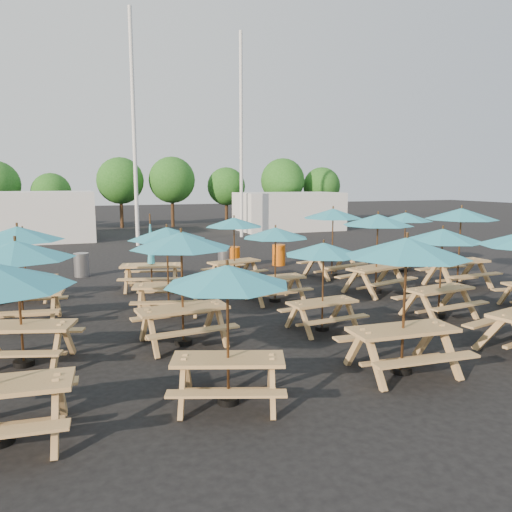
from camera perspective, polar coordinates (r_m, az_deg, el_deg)
name	(u,v)px	position (r m, az deg, el deg)	size (l,w,h in m)	color
ground	(274,302)	(14.26, 2.13, -5.22)	(120.00, 120.00, 0.00)	black
picnic_unit_1	(16,257)	(9.95, -25.72, -0.15)	(2.59, 2.59, 2.36)	#A57749
picnic_unit_2	(18,239)	(12.86, -25.57, 1.72)	(2.33, 2.33, 2.38)	#A57749
picnic_unit_3	(23,238)	(15.56, -25.08, 1.85)	(2.19, 2.19, 2.08)	#A57749
picnic_unit_4	(227,283)	(7.45, -3.29, -3.15)	(2.45, 2.45, 2.19)	#A57749
picnic_unit_5	(181,247)	(10.30, -8.53, 1.01)	(2.30, 2.30, 2.39)	#A57749
picnic_unit_6	(167,239)	(12.86, -10.14, 1.98)	(2.43, 2.43, 2.26)	#A57749
picnic_unit_7	(151,259)	(15.96, -11.90, -0.31)	(2.24, 2.07, 2.40)	#A57749
picnic_unit_8	(406,256)	(9.01, 16.81, 0.05)	(2.27, 2.27, 2.46)	#A57749
picnic_unit_9	(323,254)	(11.33, 7.72, 0.20)	(1.96, 1.96, 2.05)	#A57749
picnic_unit_10	(275,237)	(13.96, 2.23, 2.16)	(2.00, 2.00, 2.13)	#A57749
picnic_unit_11	(234,226)	(16.61, -2.52, 3.43)	(2.39, 2.39, 2.22)	#A57749
picnic_unit_13	(442,240)	(13.10, 20.53, 1.68)	(2.21, 2.21, 2.26)	#A57749
picnic_unit_14	(378,225)	(15.44, 13.75, 3.51)	(2.65, 2.65, 2.44)	#A57749
picnic_unit_15	(333,218)	(17.89, 8.79, 4.37)	(2.62, 2.62, 2.46)	#A57749
picnic_unit_18	(461,219)	(17.21, 22.39, 3.98)	(2.33, 2.33, 2.57)	#A57749
picnic_unit_19	(405,220)	(19.48, 16.72, 3.93)	(2.03, 2.03, 2.25)	#A57749
waste_bin_0	(82,265)	(18.91, -19.31, -0.96)	(0.53, 0.53, 0.85)	gray
waste_bin_1	(225,258)	(19.51, -3.61, -0.21)	(0.53, 0.53, 0.85)	gray
waste_bin_2	(233,257)	(19.58, -2.61, -0.17)	(0.53, 0.53, 0.85)	#DC5E0C
waste_bin_3	(279,255)	(20.25, 2.62, 0.12)	(0.53, 0.53, 0.85)	#DC5E0C
mast_0	(134,130)	(27.10, -13.77, 13.85)	(0.20, 0.20, 12.00)	silver
mast_1	(241,137)	(30.52, -1.70, 13.47)	(0.20, 0.20, 12.00)	silver
event_tent_0	(19,217)	(30.95, -25.50, 4.05)	(8.00, 4.00, 2.80)	silver
event_tent_1	(289,211)	(34.92, 3.75, 5.12)	(7.00, 4.00, 2.60)	silver
tree_2	(51,193)	(36.44, -22.35, 6.73)	(2.59, 2.59, 3.93)	#382314
tree_3	(120,181)	(37.66, -15.24, 8.30)	(3.36, 3.36, 5.09)	#382314
tree_4	(172,180)	(37.73, -9.59, 8.55)	(3.41, 3.41, 5.17)	#382314
tree_5	(226,186)	(39.19, -3.42, 7.94)	(2.94, 2.94, 4.45)	#382314
tree_6	(283,181)	(38.92, 3.07, 8.61)	(3.38, 3.38, 5.13)	#382314
tree_7	(322,186)	(40.42, 7.51, 7.93)	(2.95, 2.95, 4.48)	#382314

